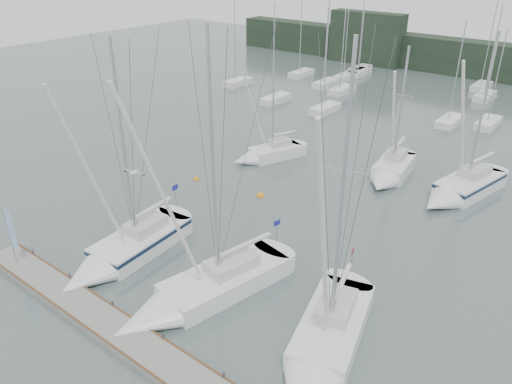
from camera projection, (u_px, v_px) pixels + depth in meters
ground at (193, 289)px, 28.84m from camera, size 160.00×160.00×0.00m
dock at (123, 334)px, 25.25m from camera, size 24.00×2.00×0.40m
far_treeline at (499, 62)px, 71.18m from camera, size 90.00×4.00×5.00m
far_building_left at (366, 38)px, 80.15m from camera, size 12.00×3.00×8.00m
mast_forest at (458, 104)px, 59.77m from camera, size 58.51×26.65×14.79m
sailboat_near_left at (120, 254)px, 31.00m from camera, size 3.72×10.04×14.57m
sailboat_near_center at (191, 297)px, 27.37m from camera, size 5.16×11.26×15.88m
sailboat_near_right at (321, 354)px, 23.59m from camera, size 5.33×10.08×15.93m
sailboat_mid_b at (264, 155)px, 45.57m from camera, size 4.57×7.05×10.13m
sailboat_mid_c at (389, 173)px, 41.79m from camera, size 3.54×7.48×11.65m
sailboat_mid_d at (458, 190)px, 38.81m from camera, size 4.67×9.46×13.42m
buoy_a at (261, 196)px, 39.32m from camera, size 0.64×0.64×0.64m
buoy_c at (196, 180)px, 42.05m from camera, size 0.52×0.52×0.52m
dock_banner at (10, 231)px, 29.43m from camera, size 0.58×0.14×3.85m
seagull at (134, 172)px, 24.33m from camera, size 1.13×0.54×0.22m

